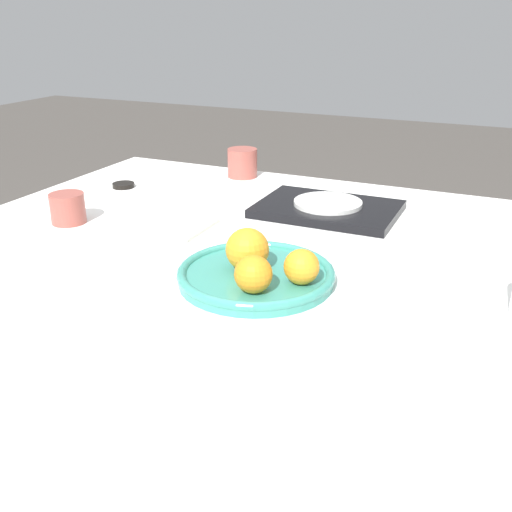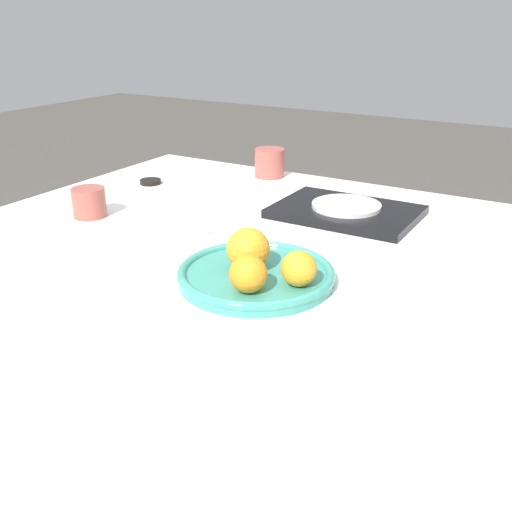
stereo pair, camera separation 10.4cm
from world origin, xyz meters
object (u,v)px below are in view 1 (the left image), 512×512
Objects in this scene: orange_0 at (302,267)px; orange_2 at (253,274)px; serving_tray at (328,209)px; cup_1 at (68,208)px; cup_0 at (242,163)px; napkin at (184,227)px; fruit_platter at (256,275)px; soy_dish at (123,185)px; orange_1 at (247,250)px; side_plate at (328,203)px.

orange_2 reaches higher than orange_0.
cup_1 reaches higher than serving_tray.
cup_0 is 0.56m from cup_1.
serving_tray is 2.23× the size of napkin.
orange_0 is 0.19× the size of serving_tray.
soy_dish is at bearing 145.03° from fruit_platter.
cup_0 is 0.46m from napkin.
orange_1 is 0.24× the size of serving_tray.
orange_2 is 0.80m from cup_0.
soy_dish is at bearing 141.79° from orange_2.
orange_2 is at bearing -41.97° from napkin.
orange_1 is 0.91× the size of cup_0.
serving_tray is (0.01, 0.42, -0.05)m from orange_1.
orange_1 reaches higher than fruit_platter.
serving_tray is at bearing 30.89° from cup_1.
cup_0 is (-0.42, 0.65, -0.01)m from orange_0.
cup_0 is at bearing 70.41° from cup_1.
cup_0 is (-0.33, 0.22, 0.03)m from serving_tray.
cup_0 reaches higher than fruit_platter.
orange_1 is at bearing 121.17° from orange_2.
cup_0 is 0.34m from soy_dish.
orange_0 is 0.44m from serving_tray.
orange_0 is 0.38× the size of side_plate.
soy_dish reaches higher than napkin.
side_plate is at bearing 90.62° from fruit_platter.
cup_1 is (-0.19, -0.52, -0.01)m from cup_0.
orange_0 is 0.44m from side_plate.
fruit_platter is 0.42m from side_plate.
napkin is (-0.26, 0.18, -0.01)m from fruit_platter.
side_plate is (0.01, 0.42, -0.03)m from orange_1.
orange_1 is 0.71m from cup_0.
cup_0 reaches higher than serving_tray.
fruit_platter is at bearing -34.97° from soy_dish.
orange_1 reaches higher than napkin.
fruit_platter is at bearing -12.55° from cup_1.
orange_2 is at bearing -68.89° from fruit_platter.
cup_1 reaches higher than side_plate.
serving_tray is 5.50× the size of soy_dish.
cup_0 is at bearing 43.42° from soy_dish.
orange_0 is 0.79m from soy_dish.
napkin is (-0.25, -0.24, -0.02)m from side_plate.
orange_2 is (-0.06, -0.06, 0.00)m from orange_0.
cup_0 is 0.58× the size of napkin.
napkin is at bearing 144.45° from fruit_platter.
soy_dish is (-0.25, -0.23, -0.03)m from cup_0.
side_plate is at bearing -33.40° from cup_0.
serving_tray is 0.57m from soy_dish.
orange_2 is at bearing -133.29° from orange_0.
fruit_platter is 3.63× the size of orange_1.
orange_2 is 0.75× the size of cup_0.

